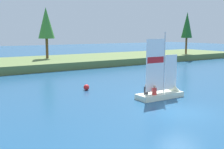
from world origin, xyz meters
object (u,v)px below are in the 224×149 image
Objects in this scene: shoreline_tree_centre at (187,25)px; channel_buoy at (86,87)px; sailboat at (166,92)px; shoreline_tree_midleft at (46,23)px.

shoreline_tree_centre reaches higher than channel_buoy.
sailboat is at bearing -54.32° from channel_buoy.
shoreline_tree_centre is at bearing 40.59° from sailboat.
channel_buoy is (-4.13, 5.76, -0.16)m from sailboat.
shoreline_tree_midleft is 26.09m from shoreline_tree_centre.
shoreline_tree_midleft reaches higher than channel_buoy.
sailboat is at bearing -140.47° from shoreline_tree_centre.
shoreline_tree_centre is at bearing -11.99° from shoreline_tree_midleft.
shoreline_tree_midleft reaches higher than shoreline_tree_centre.
shoreline_tree_centre is at bearing 27.15° from channel_buoy.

